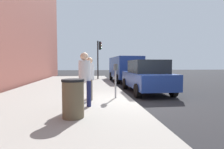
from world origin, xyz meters
TOP-DOWN VIEW (x-y plane):
  - ground_plane at (0.00, 0.00)m, footprint 80.00×80.00m
  - sidewalk_slab at (0.00, 3.00)m, footprint 28.00×6.00m
  - parking_meter at (0.18, 0.64)m, footprint 0.36×0.12m
  - pedestrian_at_meter at (0.00, 1.70)m, footprint 0.51×0.36m
  - pedestrian_bystander at (-1.03, 1.87)m, footprint 0.42×0.43m
  - parked_sedan_near at (2.24, -1.35)m, footprint 4.40×1.97m
  - parked_van_far at (8.43, -1.35)m, footprint 5.27×2.28m
  - traffic_signal at (9.68, 0.87)m, footprint 0.24×0.44m
  - trash_bin at (-2.33, 2.12)m, footprint 0.59×0.59m

SIDE VIEW (x-z plane):
  - ground_plane at x=0.00m, z-range 0.00..0.00m
  - sidewalk_slab at x=0.00m, z-range 0.00..0.15m
  - trash_bin at x=-2.33m, z-range 0.15..1.16m
  - parked_sedan_near at x=2.24m, z-range 0.01..1.78m
  - pedestrian_at_meter at x=0.00m, z-range 0.28..1.95m
  - parking_meter at x=0.18m, z-range 0.46..1.87m
  - pedestrian_bystander at x=-1.03m, z-range 0.31..2.10m
  - parked_van_far at x=8.43m, z-range 0.17..2.35m
  - traffic_signal at x=9.68m, z-range 0.78..4.38m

